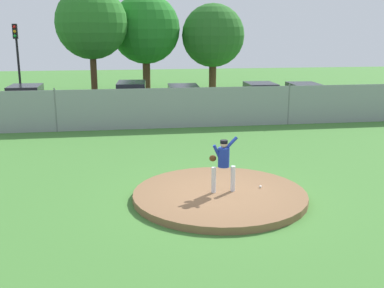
% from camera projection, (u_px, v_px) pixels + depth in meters
% --- Properties ---
extents(ground_plane, '(80.00, 80.00, 0.00)m').
position_uv_depth(ground_plane, '(189.00, 147.00, 18.90)').
color(ground_plane, '#427A33').
extents(asphalt_strip, '(44.00, 7.00, 0.01)m').
position_uv_depth(asphalt_strip, '(167.00, 112.00, 27.05)').
color(asphalt_strip, '#2B2B2D').
rests_on(asphalt_strip, ground_plane).
extents(pitchers_mound, '(4.92, 4.92, 0.20)m').
position_uv_depth(pitchers_mound, '(220.00, 195.00, 13.12)').
color(pitchers_mound, brown).
rests_on(pitchers_mound, ground_plane).
extents(pitcher_youth, '(0.80, 0.32, 1.60)m').
position_uv_depth(pitcher_youth, '(223.00, 160.00, 12.88)').
color(pitcher_youth, silver).
rests_on(pitcher_youth, pitchers_mound).
extents(baseball, '(0.07, 0.07, 0.07)m').
position_uv_depth(baseball, '(260.00, 187.00, 13.42)').
color(baseball, white).
rests_on(baseball, pitchers_mound).
extents(chainlink_fence, '(28.61, 0.07, 2.07)m').
position_uv_depth(chainlink_fence, '(177.00, 108.00, 22.50)').
color(chainlink_fence, gray).
rests_on(chainlink_fence, ground_plane).
extents(parked_car_white, '(1.98, 4.07, 1.61)m').
position_uv_depth(parked_car_white, '(260.00, 97.00, 27.89)').
color(parked_car_white, silver).
rests_on(parked_car_white, ground_plane).
extents(parked_car_silver, '(2.09, 4.32, 1.60)m').
position_uv_depth(parked_car_silver, '(183.00, 100.00, 26.75)').
color(parked_car_silver, '#B7BABF').
rests_on(parked_car_silver, ground_plane).
extents(parked_car_navy, '(2.08, 4.90, 1.76)m').
position_uv_depth(parked_car_navy, '(132.00, 98.00, 27.01)').
color(parked_car_navy, '#161E4C').
rests_on(parked_car_navy, ground_plane).
extents(parked_car_burgundy, '(1.88, 4.10, 1.72)m').
position_uv_depth(parked_car_burgundy, '(26.00, 102.00, 25.68)').
color(parked_car_burgundy, maroon).
rests_on(parked_car_burgundy, ground_plane).
extents(parked_car_slate, '(2.13, 4.56, 1.58)m').
position_uv_depth(parked_car_slate, '(304.00, 97.00, 27.84)').
color(parked_car_slate, slate).
rests_on(parked_car_slate, ground_plane).
extents(traffic_cone_orange, '(0.40, 0.40, 0.55)m').
position_uv_depth(traffic_cone_orange, '(76.00, 107.00, 27.35)').
color(traffic_cone_orange, orange).
rests_on(traffic_cone_orange, asphalt_strip).
extents(traffic_light_near, '(0.28, 0.46, 5.07)m').
position_uv_depth(traffic_light_near, '(17.00, 51.00, 28.60)').
color(traffic_light_near, black).
rests_on(traffic_light_near, ground_plane).
extents(tree_broad_left, '(4.96, 4.96, 7.65)m').
position_uv_depth(tree_broad_left, '(91.00, 23.00, 31.82)').
color(tree_broad_left, '#4C331E').
rests_on(tree_broad_left, ground_plane).
extents(tree_broad_right, '(5.21, 5.21, 7.40)m').
position_uv_depth(tree_broad_right, '(146.00, 29.00, 34.79)').
color(tree_broad_right, '#4C331E').
rests_on(tree_broad_right, ground_plane).
extents(tree_leaning_west, '(4.79, 4.79, 6.70)m').
position_uv_depth(tree_leaning_west, '(213.00, 36.00, 35.32)').
color(tree_leaning_west, '#4C331E').
rests_on(tree_leaning_west, ground_plane).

